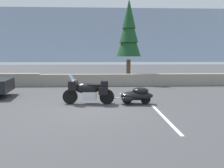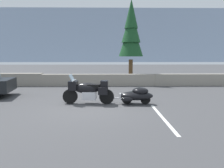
% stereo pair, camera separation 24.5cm
% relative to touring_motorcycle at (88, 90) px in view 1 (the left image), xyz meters
% --- Properties ---
extents(ground_plane, '(80.00, 80.00, 0.00)m').
position_rel_touring_motorcycle_xyz_m(ground_plane, '(0.21, -0.68, -0.62)').
color(ground_plane, '#424244').
extents(stone_guard_wall, '(24.00, 0.62, 0.90)m').
position_rel_touring_motorcycle_xyz_m(stone_guard_wall, '(-0.27, 5.61, -0.19)').
color(stone_guard_wall, gray).
rests_on(stone_guard_wall, ground).
extents(distant_ridgeline, '(240.00, 80.00, 16.00)m').
position_rel_touring_motorcycle_xyz_m(distant_ridgeline, '(0.21, 95.62, 7.38)').
color(distant_ridgeline, '#8C9EB7').
rests_on(distant_ridgeline, ground).
extents(touring_motorcycle, '(2.31, 0.81, 1.33)m').
position_rel_touring_motorcycle_xyz_m(touring_motorcycle, '(0.00, 0.00, 0.00)').
color(touring_motorcycle, black).
rests_on(touring_motorcycle, ground).
extents(car_shaped_trailer, '(2.22, 0.81, 0.76)m').
position_rel_touring_motorcycle_xyz_m(car_shaped_trailer, '(2.16, -0.12, -0.21)').
color(car_shaped_trailer, black).
rests_on(car_shaped_trailer, ground).
extents(pine_tree_tall, '(1.87, 1.87, 6.36)m').
position_rel_touring_motorcycle_xyz_m(pine_tree_tall, '(2.65, 7.13, 3.36)').
color(pine_tree_tall, brown).
rests_on(pine_tree_tall, ground).
extents(parking_stripe_marker, '(0.12, 3.60, 0.01)m').
position_rel_touring_motorcycle_xyz_m(parking_stripe_marker, '(2.81, -2.18, -0.62)').
color(parking_stripe_marker, silver).
rests_on(parking_stripe_marker, ground).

